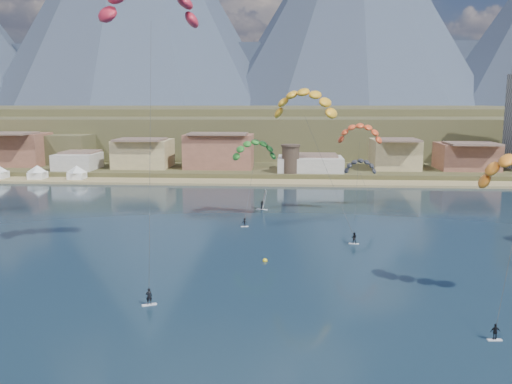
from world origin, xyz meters
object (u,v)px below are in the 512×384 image
watchtower (291,159)px  kitesurfer_green (255,147)px  buoy (265,261)px  kitesurfer_yellow (305,99)px  windsurfer (263,203)px

watchtower → kitesurfer_green: 55.29m
kitesurfer_green → buoy: size_ratio=24.55×
kitesurfer_yellow → kitesurfer_green: bearing=159.7°
kitesurfer_yellow → windsurfer: bearing=126.3°
kitesurfer_yellow → kitesurfer_green: kitesurfer_yellow is taller
windsurfer → buoy: windsurfer is taller
kitesurfer_yellow → watchtower: bearing=92.7°
watchtower → kitesurfer_yellow: 60.53m
kitesurfer_green → buoy: 33.88m
kitesurfer_yellow → buoy: kitesurfer_yellow is taller
windsurfer → kitesurfer_green: bearing=-98.8°
kitesurfer_yellow → buoy: 36.40m
kitesurfer_yellow → windsurfer: 26.78m
watchtower → windsurfer: watchtower is taller
watchtower → windsurfer: 46.82m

